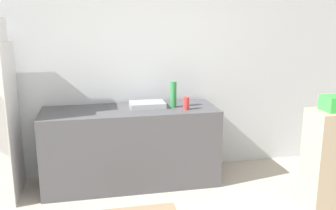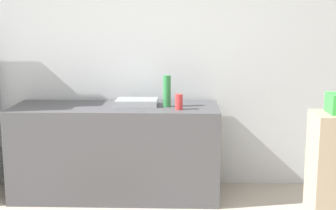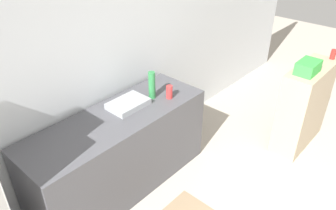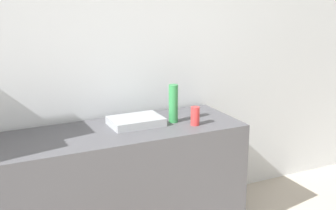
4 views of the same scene
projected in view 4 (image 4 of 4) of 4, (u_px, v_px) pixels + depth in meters
The scene contains 5 objects.
wall_back at pixel (99, 64), 3.65m from camera, with size 8.00×0.06×2.60m, color silver.
counter at pixel (115, 186), 3.52m from camera, with size 1.95×0.66×0.88m, color #4C4C51.
sink_basin at pixel (136, 121), 3.53m from camera, with size 0.39×0.27×0.06m, color #9EA3A8.
bottle_tall at pixel (173, 104), 3.57m from camera, with size 0.07×0.07×0.29m, color #2D7F42.
bottle_short at pixel (195, 116), 3.52m from camera, with size 0.07×0.07×0.14m, color red.
Camera 4 is at (-1.10, -0.85, 1.95)m, focal length 50.00 mm.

